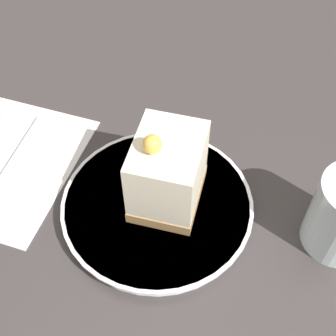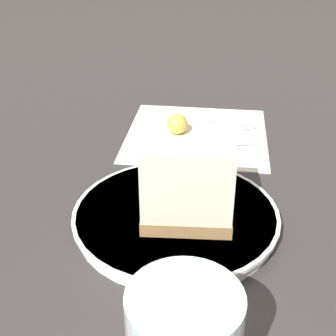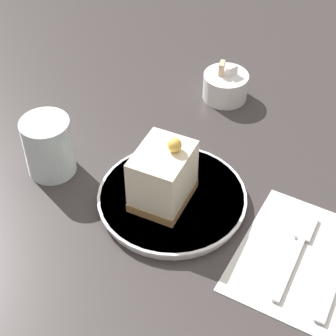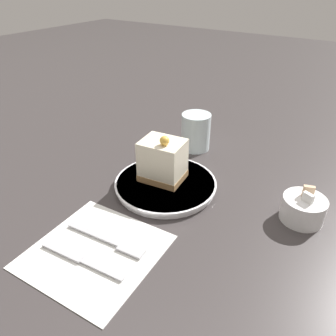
{
  "view_description": "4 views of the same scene",
  "coord_description": "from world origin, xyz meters",
  "px_view_note": "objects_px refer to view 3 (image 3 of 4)",
  "views": [
    {
      "loc": [
        -0.15,
        0.26,
        0.46
      ],
      "look_at": [
        -0.04,
        -0.02,
        0.07
      ],
      "focal_mm": 50.0,
      "sensor_mm": 36.0,
      "label": 1
    },
    {
      "loc": [
        -0.43,
        -0.07,
        0.3
      ],
      "look_at": [
        -0.05,
        -0.0,
        0.08
      ],
      "focal_mm": 50.0,
      "sensor_mm": 36.0,
      "label": 2
    },
    {
      "loc": [
        0.26,
        -0.48,
        0.61
      ],
      "look_at": [
        -0.04,
        -0.01,
        0.08
      ],
      "focal_mm": 60.0,
      "sensor_mm": 36.0,
      "label": 3
    },
    {
      "loc": [
        0.45,
        0.32,
        0.41
      ],
      "look_at": [
        -0.03,
        0.0,
        0.06
      ],
      "focal_mm": 35.0,
      "sensor_mm": 36.0,
      "label": 4
    }
  ],
  "objects_px": {
    "sugar_bowl": "(225,86)",
    "knife": "(333,282)",
    "plate": "(172,199)",
    "fork": "(298,248)",
    "cake_slice": "(163,176)",
    "drinking_glass": "(49,146)"
  },
  "relations": [
    {
      "from": "plate",
      "to": "drinking_glass",
      "type": "xyz_separation_m",
      "value": [
        -0.2,
        -0.04,
        0.04
      ]
    },
    {
      "from": "cake_slice",
      "to": "drinking_glass",
      "type": "distance_m",
      "value": 0.19
    },
    {
      "from": "plate",
      "to": "sugar_bowl",
      "type": "height_order",
      "value": "sugar_bowl"
    },
    {
      "from": "knife",
      "to": "drinking_glass",
      "type": "xyz_separation_m",
      "value": [
        -0.45,
        -0.03,
        0.04
      ]
    },
    {
      "from": "fork",
      "to": "drinking_glass",
      "type": "xyz_separation_m",
      "value": [
        -0.39,
        -0.05,
        0.04
      ]
    },
    {
      "from": "sugar_bowl",
      "to": "drinking_glass",
      "type": "distance_m",
      "value": 0.34
    },
    {
      "from": "cake_slice",
      "to": "knife",
      "type": "relative_size",
      "value": 0.67
    },
    {
      "from": "sugar_bowl",
      "to": "drinking_glass",
      "type": "xyz_separation_m",
      "value": [
        -0.14,
        -0.31,
        0.02
      ]
    },
    {
      "from": "sugar_bowl",
      "to": "knife",
      "type": "bearing_deg",
      "value": -42.57
    },
    {
      "from": "plate",
      "to": "cake_slice",
      "type": "xyz_separation_m",
      "value": [
        -0.01,
        -0.01,
        0.05
      ]
    },
    {
      "from": "knife",
      "to": "sugar_bowl",
      "type": "distance_m",
      "value": 0.42
    },
    {
      "from": "cake_slice",
      "to": "knife",
      "type": "xyz_separation_m",
      "value": [
        0.26,
        0.0,
        -0.06
      ]
    },
    {
      "from": "sugar_bowl",
      "to": "drinking_glass",
      "type": "bearing_deg",
      "value": -114.37
    },
    {
      "from": "sugar_bowl",
      "to": "cake_slice",
      "type": "bearing_deg",
      "value": -80.28
    },
    {
      "from": "plate",
      "to": "fork",
      "type": "xyz_separation_m",
      "value": [
        0.19,
        0.02,
        -0.0
      ]
    },
    {
      "from": "fork",
      "to": "sugar_bowl",
      "type": "relative_size",
      "value": 1.99
    },
    {
      "from": "fork",
      "to": "knife",
      "type": "bearing_deg",
      "value": -29.54
    },
    {
      "from": "knife",
      "to": "cake_slice",
      "type": "bearing_deg",
      "value": 174.96
    },
    {
      "from": "fork",
      "to": "sugar_bowl",
      "type": "bearing_deg",
      "value": 128.78
    },
    {
      "from": "fork",
      "to": "drinking_glass",
      "type": "height_order",
      "value": "drinking_glass"
    },
    {
      "from": "plate",
      "to": "cake_slice",
      "type": "relative_size",
      "value": 2.0
    },
    {
      "from": "plate",
      "to": "sugar_bowl",
      "type": "bearing_deg",
      "value": 101.74
    }
  ]
}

